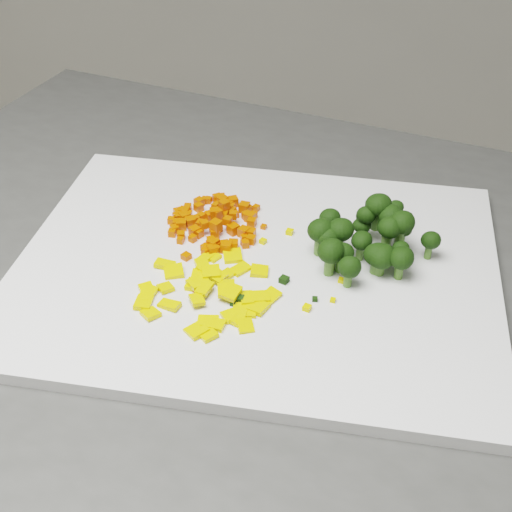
% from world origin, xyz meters
% --- Properties ---
extents(counter_block, '(1.16, 0.92, 0.90)m').
position_xyz_m(counter_block, '(0.11, 0.45, 0.45)').
color(counter_block, '#41423F').
rests_on(counter_block, ground).
extents(cutting_board, '(0.51, 0.41, 0.01)m').
position_xyz_m(cutting_board, '(0.10, 0.44, 0.91)').
color(cutting_board, white).
rests_on(cutting_board, counter_block).
extents(carrot_pile, '(0.11, 0.11, 0.03)m').
position_xyz_m(carrot_pile, '(0.04, 0.50, 0.93)').
color(carrot_pile, '#CF3F02').
rests_on(carrot_pile, cutting_board).
extents(pepper_pile, '(0.13, 0.13, 0.02)m').
position_xyz_m(pepper_pile, '(0.07, 0.38, 0.92)').
color(pepper_pile, yellow).
rests_on(pepper_pile, cutting_board).
extents(broccoli_pile, '(0.13, 0.13, 0.06)m').
position_xyz_m(broccoli_pile, '(0.22, 0.48, 0.94)').
color(broccoli_pile, black).
rests_on(broccoli_pile, cutting_board).
extents(carrot_cube_0, '(0.01, 0.01, 0.01)m').
position_xyz_m(carrot_cube_0, '(0.04, 0.54, 0.92)').
color(carrot_cube_0, '#CF3F02').
rests_on(carrot_cube_0, carrot_pile).
extents(carrot_cube_1, '(0.01, 0.01, 0.01)m').
position_xyz_m(carrot_cube_1, '(0.08, 0.49, 0.92)').
color(carrot_cube_1, '#CF3F02').
rests_on(carrot_cube_1, carrot_pile).
extents(carrot_cube_2, '(0.01, 0.01, 0.01)m').
position_xyz_m(carrot_cube_2, '(0.04, 0.45, 0.92)').
color(carrot_cube_2, '#CF3F02').
rests_on(carrot_cube_2, carrot_pile).
extents(carrot_cube_3, '(0.01, 0.01, 0.01)m').
position_xyz_m(carrot_cube_3, '(0.09, 0.48, 0.92)').
color(carrot_cube_3, '#CF3F02').
rests_on(carrot_cube_3, carrot_pile).
extents(carrot_cube_4, '(0.01, 0.01, 0.01)m').
position_xyz_m(carrot_cube_4, '(0.04, 0.52, 0.92)').
color(carrot_cube_4, '#CF3F02').
rests_on(carrot_cube_4, carrot_pile).
extents(carrot_cube_5, '(0.01, 0.01, 0.01)m').
position_xyz_m(carrot_cube_5, '(0.06, 0.52, 0.92)').
color(carrot_cube_5, '#CF3F02').
rests_on(carrot_cube_5, carrot_pile).
extents(carrot_cube_6, '(0.01, 0.01, 0.01)m').
position_xyz_m(carrot_cube_6, '(0.02, 0.54, 0.92)').
color(carrot_cube_6, '#CF3F02').
rests_on(carrot_cube_6, carrot_pile).
extents(carrot_cube_7, '(0.01, 0.01, 0.01)m').
position_xyz_m(carrot_cube_7, '(0.05, 0.48, 0.93)').
color(carrot_cube_7, '#CF3F02').
rests_on(carrot_cube_7, carrot_pile).
extents(carrot_cube_8, '(0.01, 0.01, 0.01)m').
position_xyz_m(carrot_cube_8, '(0.06, 0.46, 0.92)').
color(carrot_cube_8, '#CF3F02').
rests_on(carrot_cube_8, carrot_pile).
extents(carrot_cube_9, '(0.01, 0.01, 0.01)m').
position_xyz_m(carrot_cube_9, '(0.05, 0.45, 0.92)').
color(carrot_cube_9, '#CF3F02').
rests_on(carrot_cube_9, carrot_pile).
extents(carrot_cube_10, '(0.01, 0.01, 0.01)m').
position_xyz_m(carrot_cube_10, '(0.00, 0.48, 0.92)').
color(carrot_cube_10, '#CF3F02').
rests_on(carrot_cube_10, carrot_pile).
extents(carrot_cube_11, '(0.01, 0.01, 0.01)m').
position_xyz_m(carrot_cube_11, '(0.02, 0.53, 0.92)').
color(carrot_cube_11, '#CF3F02').
rests_on(carrot_cube_11, carrot_pile).
extents(carrot_cube_12, '(0.01, 0.01, 0.01)m').
position_xyz_m(carrot_cube_12, '(0.00, 0.51, 0.92)').
color(carrot_cube_12, '#CF3F02').
rests_on(carrot_cube_12, carrot_pile).
extents(carrot_cube_13, '(0.01, 0.01, 0.01)m').
position_xyz_m(carrot_cube_13, '(0.04, 0.48, 0.93)').
color(carrot_cube_13, '#CF3F02').
rests_on(carrot_cube_13, carrot_pile).
extents(carrot_cube_14, '(0.01, 0.01, 0.01)m').
position_xyz_m(carrot_cube_14, '(0.05, 0.54, 0.92)').
color(carrot_cube_14, '#CF3F02').
rests_on(carrot_cube_14, carrot_pile).
extents(carrot_cube_15, '(0.01, 0.01, 0.01)m').
position_xyz_m(carrot_cube_15, '(0.06, 0.51, 0.92)').
color(carrot_cube_15, '#CF3F02').
rests_on(carrot_cube_15, carrot_pile).
extents(carrot_cube_16, '(0.01, 0.01, 0.01)m').
position_xyz_m(carrot_cube_16, '(0.05, 0.49, 0.92)').
color(carrot_cube_16, '#CF3F02').
rests_on(carrot_cube_16, carrot_pile).
extents(carrot_cube_17, '(0.01, 0.01, 0.01)m').
position_xyz_m(carrot_cube_17, '(0.05, 0.46, 0.92)').
color(carrot_cube_17, '#CF3F02').
rests_on(carrot_cube_17, carrot_pile).
extents(carrot_cube_18, '(0.01, 0.01, 0.01)m').
position_xyz_m(carrot_cube_18, '(0.05, 0.46, 0.92)').
color(carrot_cube_18, '#CF3F02').
rests_on(carrot_cube_18, carrot_pile).
extents(carrot_cube_19, '(0.01, 0.01, 0.01)m').
position_xyz_m(carrot_cube_19, '(-0.00, 0.51, 0.92)').
color(carrot_cube_19, '#CF3F02').
rests_on(carrot_cube_19, carrot_pile).
extents(carrot_cube_20, '(0.01, 0.01, 0.01)m').
position_xyz_m(carrot_cube_20, '(0.05, 0.49, 0.92)').
color(carrot_cube_20, '#CF3F02').
rests_on(carrot_cube_20, carrot_pile).
extents(carrot_cube_21, '(0.01, 0.01, 0.01)m').
position_xyz_m(carrot_cube_21, '(0.02, 0.49, 0.92)').
color(carrot_cube_21, '#CF3F02').
rests_on(carrot_cube_21, carrot_pile).
extents(carrot_cube_22, '(0.01, 0.01, 0.01)m').
position_xyz_m(carrot_cube_22, '(0.01, 0.54, 0.92)').
color(carrot_cube_22, '#CF3F02').
rests_on(carrot_cube_22, carrot_pile).
extents(carrot_cube_23, '(0.02, 0.02, 0.01)m').
position_xyz_m(carrot_cube_23, '(0.04, 0.54, 0.92)').
color(carrot_cube_23, '#CF3F02').
rests_on(carrot_cube_23, carrot_pile).
extents(carrot_cube_24, '(0.01, 0.01, 0.01)m').
position_xyz_m(carrot_cube_24, '(0.04, 0.55, 0.92)').
color(carrot_cube_24, '#CF3F02').
rests_on(carrot_cube_24, carrot_pile).
extents(carrot_cube_25, '(0.01, 0.01, 0.01)m').
position_xyz_m(carrot_cube_25, '(0.00, 0.47, 0.92)').
color(carrot_cube_25, '#CF3F02').
rests_on(carrot_cube_25, carrot_pile).
extents(carrot_cube_26, '(0.01, 0.01, 0.01)m').
position_xyz_m(carrot_cube_26, '(0.02, 0.54, 0.92)').
color(carrot_cube_26, '#CF3F02').
rests_on(carrot_cube_26, carrot_pile).
extents(carrot_cube_27, '(0.01, 0.01, 0.01)m').
position_xyz_m(carrot_cube_27, '(0.02, 0.51, 0.92)').
color(carrot_cube_27, '#CF3F02').
rests_on(carrot_cube_27, carrot_pile).
extents(carrot_cube_28, '(0.01, 0.01, 0.01)m').
position_xyz_m(carrot_cube_28, '(0.01, 0.49, 0.92)').
color(carrot_cube_28, '#CF3F02').
rests_on(carrot_cube_28, carrot_pile).
extents(carrot_cube_29, '(0.01, 0.01, 0.01)m').
position_xyz_m(carrot_cube_29, '(0.08, 0.47, 0.92)').
color(carrot_cube_29, '#CF3F02').
rests_on(carrot_cube_29, carrot_pile).
extents(carrot_cube_30, '(0.01, 0.01, 0.01)m').
position_xyz_m(carrot_cube_30, '(0.04, 0.54, 0.92)').
color(carrot_cube_30, '#CF3F02').
rests_on(carrot_cube_30, carrot_pile).
extents(carrot_cube_31, '(0.02, 0.02, 0.01)m').
position_xyz_m(carrot_cube_31, '(0.01, 0.50, 0.92)').
color(carrot_cube_31, '#CF3F02').
rests_on(carrot_cube_31, carrot_pile).
extents(carrot_cube_32, '(0.01, 0.01, 0.01)m').
position_xyz_m(carrot_cube_32, '(0.07, 0.46, 0.92)').
color(carrot_cube_32, '#CF3F02').
rests_on(carrot_cube_32, carrot_pile).
extents(carrot_cube_33, '(0.01, 0.01, 0.01)m').
position_xyz_m(carrot_cube_33, '(0.05, 0.47, 0.92)').
color(carrot_cube_33, '#CF3F02').
rests_on(carrot_cube_33, carrot_pile).
extents(carrot_cube_34, '(0.01, 0.01, 0.01)m').
position_xyz_m(carrot_cube_34, '(0.08, 0.48, 0.92)').
color(carrot_cube_34, '#CF3F02').
rests_on(carrot_cube_34, carrot_pile).
extents(carrot_cube_35, '(0.01, 0.01, 0.01)m').
position_xyz_m(carrot_cube_35, '(0.06, 0.45, 0.92)').
color(carrot_cube_35, '#CF3F02').
rests_on(carrot_cube_35, carrot_pile).
extents(carrot_cube_36, '(0.01, 0.01, 0.01)m').
position_xyz_m(carrot_cube_36, '(0.01, 0.51, 0.92)').
color(carrot_cube_36, '#CF3F02').
rests_on(carrot_cube_36, carrot_pile).
extents(carrot_cube_37, '(0.01, 0.01, 0.01)m').
position_xyz_m(carrot_cube_37, '(0.08, 0.47, 0.92)').
color(carrot_cube_37, '#CF3F02').
rests_on(carrot_cube_37, carrot_pile).
extents(carrot_cube_38, '(0.01, 0.01, 0.01)m').
position_xyz_m(carrot_cube_38, '(0.04, 0.52, 0.92)').
color(carrot_cube_38, '#CF3F02').
rests_on(carrot_cube_38, carrot_pile).
extents(carrot_cube_39, '(0.01, 0.01, 0.01)m').
position_xyz_m(carrot_cube_39, '(0.08, 0.52, 0.92)').
color(carrot_cube_39, '#CF3F02').
rests_on(carrot_cube_39, carrot_pile).
extents(carrot_cube_40, '(0.01, 0.01, 0.01)m').
position_xyz_m(carrot_cube_40, '(0.03, 0.51, 0.92)').
color(carrot_cube_40, '#CF3F02').
rests_on(carrot_cube_40, carrot_pile).
extents(carrot_cube_41, '(0.01, 0.01, 0.01)m').
position_xyz_m(carrot_cube_41, '(0.09, 0.49, 0.92)').
color(carrot_cube_41, '#CF3F02').
rests_on(carrot_cube_41, carrot_pile).
extents(carrot_cube_42, '(0.01, 0.01, 0.01)m').
position_xyz_m(carrot_cube_42, '(0.08, 0.49, 0.92)').
color(carrot_cube_42, '#CF3F02').
rests_on(carrot_cube_42, carrot_pile).
extents(carrot_cube_43, '(0.01, 0.01, 0.01)m').
position_xyz_m(carrot_cube_43, '(0.08, 0.51, 0.92)').
color(carrot_cube_43, '#CF3F02').
rests_on(carrot_cube_43, carrot_pile).
extents(carrot_cube_44, '(0.01, 0.01, 0.01)m').
position_xyz_m(carrot_cube_44, '(-0.01, 0.49, 0.92)').
color(carrot_cube_44, '#CF3F02').
rests_on(carrot_cube_44, carrot_pile).
extents(carrot_cube_45, '(0.01, 0.01, 0.01)m').
position_xyz_m(carrot_cube_45, '(0.03, 0.49, 0.92)').
color(carrot_cube_45, '#CF3F02').
rests_on(carrot_cube_45, carrot_pile).
extents(carrot_cube_46, '(0.01, 0.01, 0.01)m').
position_xyz_m(carrot_cube_46, '(0.05, 0.53, 0.92)').
color(carrot_cube_46, '#CF3F02').
rests_on(carrot_cube_46, carrot_pile).
extents(carrot_cube_47, '(0.01, 0.01, 0.01)m').
position_xyz_m(carrot_cube_47, '(0.04, 0.53, 0.92)').
color(carrot_cube_47, '#CF3F02').
rests_on(carrot_cube_47, carrot_pile).
extents(carrot_cube_48, '(0.01, 0.01, 0.01)m').
position_xyz_m(carrot_cube_48, '(0.05, 0.52, 0.93)').
color(carrot_cube_48, '#CF3F02').
rests_on(carrot_cube_48, carrot_pile).
extents(carrot_cube_49, '(0.01, 0.01, 0.01)m').
position_xyz_m(carrot_cube_49, '(0.03, 0.47, 0.92)').
color(carrot_cube_49, '#CF3F02').
rests_on(carrot_cube_49, carrot_pile).
extents(carrot_cube_50, '(0.01, 0.01, 0.01)m').
position_xyz_m(carrot_cube_50, '(0.07, 0.52, 0.92)').
color(carrot_cube_50, '#CF3F02').
rests_on(carrot_cube_50, carrot_pile).
extents(carrot_cube_51, '(0.01, 0.01, 0.01)m').
position_xyz_m(carrot_cube_51, '(0.04, 0.51, 0.93)').
color(carrot_cube_51, '#CF3F02').
rests_on(carrot_cube_51, carrot_pile).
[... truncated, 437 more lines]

